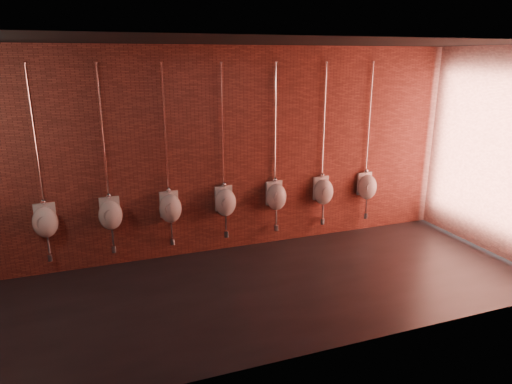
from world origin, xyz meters
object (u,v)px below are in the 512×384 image
(urinal_1, at_px, (110,214))
(urinal_2, at_px, (170,207))
(urinal_5, at_px, (323,191))
(urinal_0, at_px, (45,221))
(urinal_6, at_px, (367,186))
(urinal_3, at_px, (225,201))
(urinal_4, at_px, (276,196))

(urinal_1, height_order, urinal_2, same)
(urinal_1, height_order, urinal_5, same)
(urinal_0, relative_size, urinal_6, 1.00)
(urinal_1, xyz_separation_m, urinal_3, (1.73, 0.00, 0.00))
(urinal_5, height_order, urinal_6, same)
(urinal_4, bearing_deg, urinal_2, 180.00)
(urinal_2, relative_size, urinal_4, 1.00)
(urinal_2, bearing_deg, urinal_1, 180.00)
(urinal_5, bearing_deg, urinal_3, 180.00)
(urinal_6, bearing_deg, urinal_2, 180.00)
(urinal_2, bearing_deg, urinal_5, 0.00)
(urinal_4, distance_m, urinal_5, 0.87)
(urinal_2, height_order, urinal_5, same)
(urinal_0, distance_m, urinal_3, 2.60)
(urinal_1, distance_m, urinal_6, 4.33)
(urinal_2, bearing_deg, urinal_0, 180.00)
(urinal_0, bearing_deg, urinal_3, 0.00)
(urinal_4, relative_size, urinal_5, 1.00)
(urinal_1, relative_size, urinal_6, 1.00)
(urinal_5, bearing_deg, urinal_0, 180.00)
(urinal_0, height_order, urinal_5, same)
(urinal_5, bearing_deg, urinal_4, 180.00)
(urinal_4, bearing_deg, urinal_1, 180.00)
(urinal_1, relative_size, urinal_5, 1.00)
(urinal_0, relative_size, urinal_3, 1.00)
(urinal_1, relative_size, urinal_4, 1.00)
(urinal_1, xyz_separation_m, urinal_6, (4.33, 0.00, 0.00))
(urinal_0, distance_m, urinal_2, 1.73)
(urinal_5, bearing_deg, urinal_2, 180.00)
(urinal_0, distance_m, urinal_1, 0.87)
(urinal_3, xyz_separation_m, urinal_5, (1.73, 0.00, 0.00))
(urinal_3, bearing_deg, urinal_0, 180.00)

